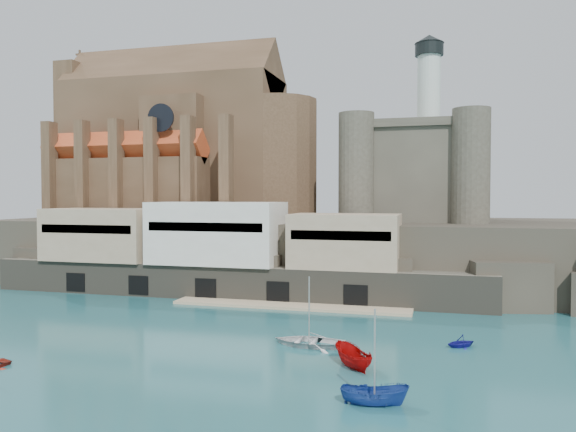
% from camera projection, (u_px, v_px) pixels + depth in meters
% --- Properties ---
extents(ground, '(300.00, 300.00, 0.00)m').
position_uv_depth(ground, '(220.00, 342.00, 53.06)').
color(ground, '#1A5057').
rests_on(ground, ground).
extents(promontory, '(100.00, 36.00, 10.00)m').
position_uv_depth(promontory, '(311.00, 251.00, 90.87)').
color(promontory, '#2B2720').
rests_on(promontory, ground).
extents(quay, '(70.00, 12.00, 13.05)m').
position_uv_depth(quay, '(215.00, 252.00, 77.78)').
color(quay, '#5C5649').
rests_on(quay, ground).
extents(church, '(47.00, 25.93, 30.51)m').
position_uv_depth(church, '(183.00, 149.00, 99.01)').
color(church, '#4B3523').
rests_on(church, promontory).
extents(castle_keep, '(21.20, 21.20, 29.30)m').
position_uv_depth(castle_keep, '(415.00, 168.00, 87.73)').
color(castle_keep, '#454236').
rests_on(castle_keep, promontory).
extents(boat_2, '(2.02, 1.98, 4.56)m').
position_uv_depth(boat_2, '(374.00, 405.00, 37.11)').
color(boat_2, navy).
rests_on(boat_2, ground).
extents(boat_5, '(2.68, 2.69, 5.05)m').
position_uv_depth(boat_5, '(352.00, 366.00, 45.46)').
color(boat_5, '#A80707').
rests_on(boat_5, ground).
extents(boat_6, '(1.47, 4.75, 6.61)m').
position_uv_depth(boat_6, '(309.00, 345.00, 51.96)').
color(boat_6, silver).
rests_on(boat_6, ground).
extents(boat_7, '(2.64, 2.86, 2.84)m').
position_uv_depth(boat_7, '(461.00, 347.00, 51.44)').
color(boat_7, navy).
rests_on(boat_7, ground).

